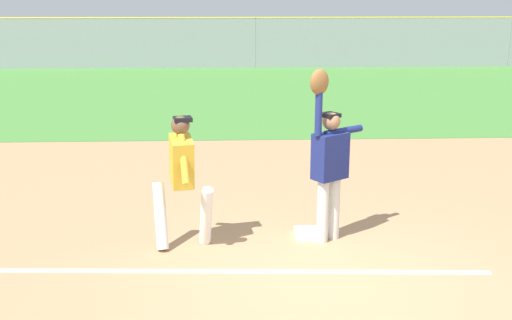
% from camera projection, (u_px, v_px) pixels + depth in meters
% --- Properties ---
extents(ground_plane, '(68.95, 68.95, 0.00)m').
position_uv_depth(ground_plane, '(328.00, 281.00, 6.96)').
color(ground_plane, tan).
extents(outfield_grass, '(45.60, 14.04, 0.01)m').
position_uv_depth(outfield_grass, '(264.00, 92.00, 20.48)').
color(outfield_grass, '#478438').
rests_on(outfield_grass, ground_plane).
extents(first_base, '(0.38, 0.38, 0.08)m').
position_uv_depth(first_base, '(309.00, 233.00, 8.24)').
color(first_base, white).
rests_on(first_base, ground_plane).
extents(fielder, '(0.80, 0.60, 2.28)m').
position_uv_depth(fielder, '(329.00, 159.00, 7.83)').
color(fielder, silver).
rests_on(fielder, ground_plane).
extents(runner, '(0.82, 0.84, 1.72)m').
position_uv_depth(runner, '(182.00, 173.00, 7.64)').
color(runner, white).
rests_on(runner, ground_plane).
extents(baseball, '(0.07, 0.07, 0.07)m').
position_uv_depth(baseball, '(331.00, 118.00, 7.86)').
color(baseball, white).
extents(outfield_fence, '(45.68, 0.08, 2.21)m').
position_uv_depth(outfield_fence, '(255.00, 43.00, 26.97)').
color(outfield_fence, '#93999E').
rests_on(outfield_fence, ground_plane).
extents(parked_car_silver, '(4.48, 2.27, 1.25)m').
position_uv_depth(parked_car_silver, '(163.00, 46.00, 30.43)').
color(parked_car_silver, '#B7B7BC').
rests_on(parked_car_silver, ground_plane).
extents(parked_car_red, '(4.45, 2.22, 1.25)m').
position_uv_depth(parked_car_red, '(260.00, 47.00, 30.02)').
color(parked_car_red, '#B21E1E').
rests_on(parked_car_red, ground_plane).
extents(parked_car_blue, '(4.44, 2.20, 1.25)m').
position_uv_depth(parked_car_blue, '(356.00, 45.00, 31.03)').
color(parked_car_blue, '#23389E').
rests_on(parked_car_blue, ground_plane).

